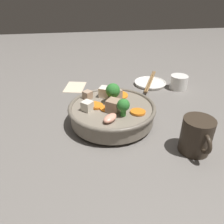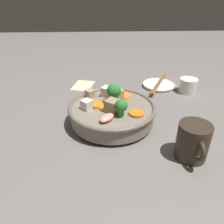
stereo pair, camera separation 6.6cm
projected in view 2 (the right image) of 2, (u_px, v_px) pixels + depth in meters
The scene contains 7 objects.
ground_plane at pixel (112, 122), 0.68m from camera, with size 3.00×3.00×0.00m, color slate.
stirfry_bowl at pixel (112, 111), 0.66m from camera, with size 0.26×0.26×0.12m.
side_saucer at pixel (159, 85), 0.91m from camera, with size 0.13×0.13×0.01m.
tea_cup at pixel (188, 85), 0.85m from camera, with size 0.07×0.07×0.06m.
dark_mug at pixel (193, 142), 0.52m from camera, with size 0.10×0.08×0.09m.
napkin at pixel (83, 85), 0.92m from camera, with size 0.13×0.10×0.00m.
chopsticks_pair at pixel (159, 83), 0.90m from camera, with size 0.22×0.12×0.01m.
Camera 2 is at (0.57, -0.03, 0.37)m, focal length 35.00 mm.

